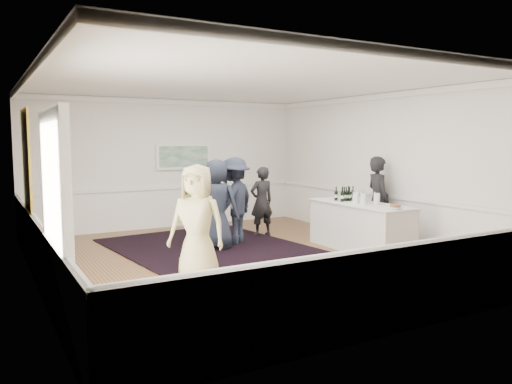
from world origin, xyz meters
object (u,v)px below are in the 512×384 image
guest_dark_b (262,201)px  guest_dark_a (235,201)px  bartender (378,200)px  guest_tan (197,224)px  guest_green (193,217)px  serving_table (360,226)px  ice_bucket (358,196)px  nut_bowl (395,207)px  guest_lilac (210,206)px  guest_navy (217,204)px

guest_dark_b → guest_dark_a: bearing=25.9°
bartender → guest_tan: 4.61m
guest_tan → guest_green: 1.09m
serving_table → guest_dark_b: 2.47m
guest_dark_a → ice_bucket: 2.56m
ice_bucket → nut_bowl: bearing=-95.7°
guest_dark_b → ice_bucket: size_ratio=6.12×
guest_dark_a → guest_dark_b: 1.04m
serving_table → guest_lilac: size_ratio=1.39×
serving_table → nut_bowl: size_ratio=9.72×
guest_lilac → guest_dark_b: (1.49, 0.44, -0.04)m
guest_tan → bartender: bearing=55.6°
bartender → guest_dark_a: (-2.68, 1.45, -0.01)m
bartender → ice_bucket: bartender is taller
guest_dark_a → nut_bowl: size_ratio=7.66×
nut_bowl → guest_navy: bearing=134.1°
serving_table → nut_bowl: 1.09m
guest_lilac → guest_dark_a: bearing=-139.9°
bartender → guest_lilac: bartender is taller
guest_dark_a → nut_bowl: 3.33m
guest_dark_b → serving_table: bearing=113.4°
ice_bucket → nut_bowl: ice_bucket is taller
guest_dark_b → nut_bowl: (0.96, -3.21, 0.18)m
bartender → guest_navy: bartender is taller
guest_dark_b → nut_bowl: bearing=106.2°
guest_tan → guest_green: guest_tan is taller
guest_tan → ice_bucket: (3.84, 0.78, 0.14)m
guest_lilac → guest_navy: size_ratio=0.92×
bartender → guest_tan: bartender is taller
guest_tan → ice_bucket: 3.92m
guest_navy → ice_bucket: bearing=-162.7°
guest_tan → guest_lilac: (1.27, 2.38, -0.08)m
guest_lilac → nut_bowl: (2.45, -2.76, 0.14)m
serving_table → guest_green: (-3.39, 0.44, 0.38)m
guest_dark_a → guest_navy: bearing=-8.0°
guest_dark_b → guest_navy: bearing=25.6°
guest_dark_a → guest_tan: bearing=18.4°
guest_navy → guest_green: bearing=93.6°
guest_green → ice_bucket: 3.50m
bartender → guest_dark_a: 3.05m
ice_bucket → guest_lilac: bearing=148.1°
guest_dark_b → guest_lilac: bearing=16.1°
serving_table → guest_tan: (-3.75, -0.58, 0.44)m
guest_navy → guest_tan: bearing=103.1°
guest_dark_b → ice_bucket: guest_dark_b is taller
serving_table → bartender: (0.76, 0.33, 0.45)m
guest_dark_a → nut_bowl: bearing=90.8°
guest_tan → ice_bucket: guest_tan is taller
guest_dark_b → guest_navy: size_ratio=0.87×
guest_lilac → guest_dark_b: bearing=-121.7°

